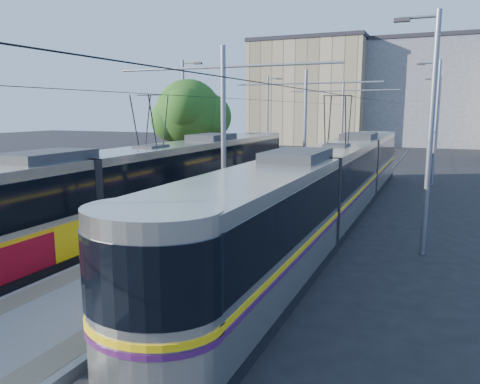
% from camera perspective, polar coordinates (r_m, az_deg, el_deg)
% --- Properties ---
extents(ground, '(160.00, 160.00, 0.00)m').
position_cam_1_polar(ground, '(12.60, -17.95, -13.32)').
color(ground, black).
rests_on(ground, ground).
extents(platform, '(4.00, 50.00, 0.30)m').
position_cam_1_polar(platform, '(27.20, 6.08, -0.11)').
color(platform, gray).
rests_on(platform, ground).
extents(tactile_strip_left, '(0.70, 50.00, 0.01)m').
position_cam_1_polar(tactile_strip_left, '(27.62, 3.21, 0.41)').
color(tactile_strip_left, gray).
rests_on(tactile_strip_left, platform).
extents(tactile_strip_right, '(0.70, 50.00, 0.01)m').
position_cam_1_polar(tactile_strip_right, '(26.79, 9.05, 0.01)').
color(tactile_strip_right, gray).
rests_on(tactile_strip_right, platform).
extents(rails, '(8.71, 70.00, 0.03)m').
position_cam_1_polar(rails, '(27.22, 6.07, -0.39)').
color(rails, gray).
rests_on(rails, ground).
extents(tram_left, '(2.43, 29.22, 5.50)m').
position_cam_1_polar(tram_left, '(20.68, -10.65, 0.97)').
color(tram_left, black).
rests_on(tram_left, ground).
extents(tram_right, '(2.43, 31.04, 5.50)m').
position_cam_1_polar(tram_right, '(21.35, 11.53, 1.62)').
color(tram_right, black).
rests_on(tram_right, ground).
extents(catenary, '(9.20, 70.00, 7.00)m').
position_cam_1_polar(catenary, '(24.08, 4.26, 9.09)').
color(catenary, gray).
rests_on(catenary, platform).
extents(street_lamps, '(15.18, 38.22, 8.00)m').
position_cam_1_polar(street_lamps, '(30.64, 8.44, 8.55)').
color(street_lamps, gray).
rests_on(street_lamps, ground).
extents(shelter, '(0.94, 1.31, 2.64)m').
position_cam_1_polar(shelter, '(23.62, 6.45, 2.12)').
color(shelter, black).
rests_on(shelter, platform).
extents(tree, '(4.72, 4.36, 6.85)m').
position_cam_1_polar(tree, '(30.93, -5.65, 9.46)').
color(tree, '#382314').
rests_on(tree, ground).
extents(building_left, '(16.32, 12.24, 14.79)m').
position_cam_1_polar(building_left, '(70.94, 8.72, 11.89)').
color(building_left, tan).
rests_on(building_left, ground).
extents(building_centre, '(18.36, 14.28, 14.51)m').
position_cam_1_polar(building_centre, '(72.69, 22.09, 11.13)').
color(building_centre, gray).
rests_on(building_centre, ground).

